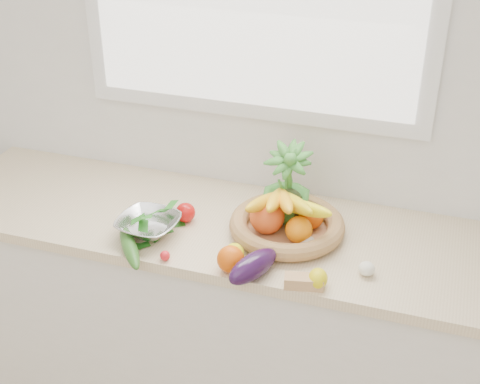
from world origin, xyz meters
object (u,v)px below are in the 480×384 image
(cucumber, at_px, (130,247))
(fruit_basket, at_px, (286,219))
(potted_herb, at_px, (287,185))
(eggplant, at_px, (253,266))
(colander_with_spinach, at_px, (148,221))
(apple, at_px, (185,213))

(cucumber, distance_m, fruit_basket, 0.55)
(potted_herb, relative_size, fruit_basket, 0.59)
(eggplant, relative_size, colander_with_spinach, 0.92)
(cucumber, bearing_deg, potted_herb, 39.98)
(apple, height_order, cucumber, apple)
(eggplant, relative_size, cucumber, 0.80)
(apple, bearing_deg, fruit_basket, 5.74)
(fruit_basket, distance_m, colander_with_spinach, 0.48)
(potted_herb, relative_size, colander_with_spinach, 1.35)
(cucumber, relative_size, fruit_basket, 0.50)
(eggplant, distance_m, cucumber, 0.43)
(cucumber, height_order, colander_with_spinach, colander_with_spinach)
(fruit_basket, bearing_deg, apple, -174.26)
(apple, height_order, colander_with_spinach, colander_with_spinach)
(apple, xyz_separation_m, potted_herb, (0.34, 0.13, 0.10))
(apple, bearing_deg, eggplant, -36.39)
(apple, xyz_separation_m, eggplant, (0.33, -0.24, 0.01))
(eggplant, xyz_separation_m, fruit_basket, (0.03, 0.28, 0.01))
(eggplant, xyz_separation_m, cucumber, (-0.43, -0.00, -0.02))
(eggplant, bearing_deg, fruit_basket, 82.96)
(cucumber, xyz_separation_m, potted_herb, (0.44, 0.37, 0.12))
(colander_with_spinach, bearing_deg, apple, 54.58)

